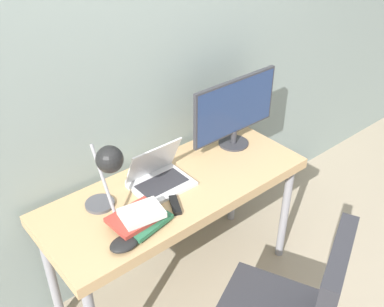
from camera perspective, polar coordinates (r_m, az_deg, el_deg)
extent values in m
cube|color=gray|center=(2.38, -7.68, 10.20)|extent=(8.00, 0.05, 2.60)
cube|color=tan|center=(2.41, -2.01, -4.60)|extent=(1.47, 0.58, 0.06)
cylinder|color=gray|center=(2.91, 11.68, -7.41)|extent=(0.05, 0.05, 0.71)
cylinder|color=gray|center=(2.60, -17.42, -14.66)|extent=(0.05, 0.05, 0.71)
cylinder|color=gray|center=(3.14, 5.26, -3.27)|extent=(0.05, 0.05, 0.71)
cube|color=silver|center=(2.38, -3.85, -3.96)|extent=(0.31, 0.24, 0.02)
cube|color=#2D2D33|center=(2.37, -3.86, -3.77)|extent=(0.26, 0.14, 0.00)
cube|color=silver|center=(2.36, -4.94, -0.94)|extent=(0.31, 0.11, 0.22)
cube|color=silver|center=(2.36, -4.92, -0.98)|extent=(0.28, 0.09, 0.19)
cylinder|color=#333338|center=(2.73, 5.28, 1.33)|extent=(0.18, 0.18, 0.01)
cylinder|color=#333338|center=(2.71, 5.33, 2.17)|extent=(0.04, 0.04, 0.08)
cube|color=#333338|center=(2.61, 5.48, 5.97)|extent=(0.61, 0.02, 0.34)
cube|color=navy|center=(2.60, 5.68, 5.87)|extent=(0.59, 0.00, 0.32)
cylinder|color=#4C4C51|center=(2.30, -11.62, -6.28)|extent=(0.15, 0.15, 0.02)
cylinder|color=#99999E|center=(2.13, -11.08, -3.63)|extent=(0.02, 0.18, 0.35)
sphere|color=black|center=(1.97, -10.43, -0.73)|extent=(0.12, 0.12, 0.12)
cube|color=#2D2D33|center=(2.00, 17.16, -16.60)|extent=(0.42, 0.24, 0.51)
cube|color=#334C8C|center=(2.15, -6.58, -9.12)|extent=(0.19, 0.16, 0.02)
cube|color=#286B47|center=(2.15, -6.26, -8.39)|extent=(0.26, 0.22, 0.02)
cube|color=#B2382D|center=(2.13, -7.18, -8.03)|extent=(0.25, 0.19, 0.02)
cube|color=silver|center=(2.11, -6.41, -7.54)|extent=(0.21, 0.17, 0.03)
cube|color=black|center=(2.24, -2.16, -6.56)|extent=(0.10, 0.14, 0.02)
ellipsoid|color=black|center=(2.05, -8.60, -11.24)|extent=(0.14, 0.10, 0.04)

